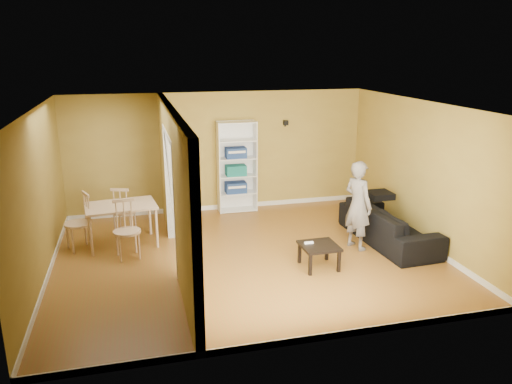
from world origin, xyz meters
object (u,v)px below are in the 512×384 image
bookshelf (236,166)px  coffee_table (319,248)px  chair_near (127,230)px  dining_table (121,209)px  chair_left (78,222)px  chair_far (124,210)px  person (358,198)px  sofa (389,219)px

bookshelf → coffee_table: (0.68, -3.31, -0.66)m
chair_near → dining_table: bearing=88.7°
coffee_table → chair_left: 4.27m
dining_table → bookshelf: bearing=31.5°
coffee_table → chair_far: 3.89m
chair_near → chair_far: 1.19m
dining_table → chair_near: size_ratio=1.21×
chair_left → chair_far: 0.99m
coffee_table → chair_far: bearing=142.7°
person → coffee_table: person is taller
sofa → coffee_table: 1.82m
coffee_table → chair_far: chair_far is taller
person → coffee_table: (-0.96, -0.63, -0.61)m
chair_left → chair_near: 1.03m
chair_near → chair_far: size_ratio=1.04×
sofa → person: bearing=96.5°
person → chair_near: (-4.00, 0.53, -0.44)m
bookshelf → chair_far: bearing=-158.4°
sofa → person: 0.87m
bookshelf → coffee_table: bookshelf is taller
coffee_table → dining_table: bearing=150.1°
sofa → chair_left: 5.64m
person → chair_far: size_ratio=1.94×
dining_table → sofa: bearing=-12.3°
coffee_table → bookshelf: bearing=101.6°
sofa → dining_table: sofa is taller
coffee_table → chair_left: (-3.89, 1.76, 0.18)m
person → chair_left: size_ratio=1.82×
sofa → dining_table: (-4.80, 1.05, 0.25)m
person → chair_near: size_ratio=1.86×
sofa → chair_far: chair_far is taller
bookshelf → chair_far: 2.65m
chair_left → chair_near: chair_left is taller
chair_near → chair_far: chair_near is taller
person → chair_near: 4.06m
person → bookshelf: bookshelf is taller
chair_far → sofa: bearing=179.4°
dining_table → chair_left: (-0.75, -0.04, -0.17)m
sofa → coffee_table: bearing=111.3°
dining_table → chair_near: 0.67m
person → dining_table: size_ratio=1.53×
bookshelf → person: bearing=-58.5°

